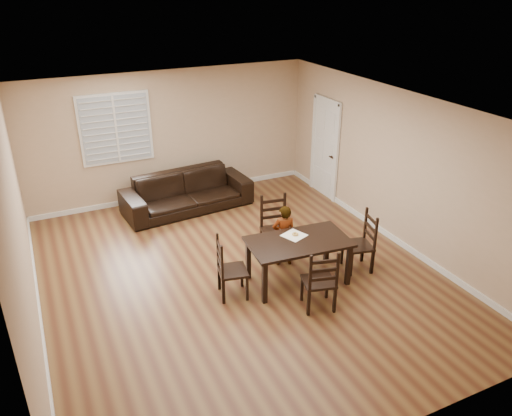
# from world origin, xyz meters

# --- Properties ---
(ground) EXTENTS (7.00, 7.00, 0.00)m
(ground) POSITION_xyz_m (0.00, 0.00, 0.00)
(ground) COLOR brown
(ground) RESTS_ON ground
(room) EXTENTS (6.04, 7.04, 2.72)m
(room) POSITION_xyz_m (0.04, 0.18, 1.81)
(room) COLOR tan
(room) RESTS_ON ground
(dining_table) EXTENTS (1.62, 1.00, 0.73)m
(dining_table) POSITION_xyz_m (0.76, -0.57, 0.64)
(dining_table) COLOR black
(dining_table) RESTS_ON ground
(chair_near) EXTENTS (0.54, 0.51, 1.05)m
(chair_near) POSITION_xyz_m (0.85, 0.42, 0.48)
(chair_near) COLOR black
(chair_near) RESTS_ON ground
(chair_far) EXTENTS (0.53, 0.51, 0.98)m
(chair_far) POSITION_xyz_m (0.67, -1.39, 0.45)
(chair_far) COLOR black
(chair_far) RESTS_ON ground
(chair_left) EXTENTS (0.49, 0.51, 0.97)m
(chair_left) POSITION_xyz_m (-0.42, -0.46, 0.44)
(chair_left) COLOR black
(chair_left) RESTS_ON ground
(chair_right) EXTENTS (0.51, 0.53, 1.00)m
(chair_right) POSITION_xyz_m (1.94, -0.69, 0.45)
(chair_right) COLOR black
(chair_right) RESTS_ON ground
(child) EXTENTS (0.44, 0.35, 1.06)m
(child) POSITION_xyz_m (0.81, -0.01, 0.53)
(child) COLOR gray
(child) RESTS_ON ground
(napkin) EXTENTS (0.41, 0.41, 0.00)m
(napkin) POSITION_xyz_m (0.77, -0.40, 0.73)
(napkin) COLOR white
(napkin) RESTS_ON dining_table
(donut) EXTENTS (0.10, 0.10, 0.04)m
(donut) POSITION_xyz_m (0.79, -0.40, 0.75)
(donut) COLOR #C09245
(donut) RESTS_ON napkin
(sofa) EXTENTS (2.67, 1.24, 0.76)m
(sofa) POSITION_xyz_m (0.04, 2.73, 0.38)
(sofa) COLOR black
(sofa) RESTS_ON ground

